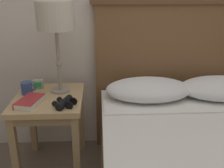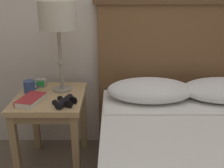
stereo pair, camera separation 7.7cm
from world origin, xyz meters
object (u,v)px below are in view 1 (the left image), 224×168
at_px(table_lamp, 55,19).
at_px(coffee_mug, 27,88).
at_px(nightstand, 50,108).
at_px(alarm_clock, 38,84).
at_px(binoculars_pair, 64,102).
at_px(book_on_nightstand, 30,101).

relative_size(table_lamp, coffee_mug, 5.92).
height_order(nightstand, alarm_clock, alarm_clock).
relative_size(binoculars_pair, coffee_mug, 1.60).
distance_m(book_on_nightstand, alarm_clock, 0.29).
relative_size(table_lamp, binoculars_pair, 3.70).
bearing_deg(nightstand, alarm_clock, 120.61).
height_order(binoculars_pair, alarm_clock, alarm_clock).
relative_size(book_on_nightstand, coffee_mug, 2.20).
bearing_deg(coffee_mug, table_lamp, 10.51).
distance_m(binoculars_pair, coffee_mug, 0.35).
height_order(book_on_nightstand, alarm_clock, alarm_clock).
height_order(nightstand, table_lamp, table_lamp).
bearing_deg(table_lamp, alarm_clock, 156.18).
xyz_separation_m(book_on_nightstand, binoculars_pair, (0.22, -0.04, 0.00)).
bearing_deg(alarm_clock, nightstand, -59.39).
xyz_separation_m(table_lamp, coffee_mug, (-0.22, -0.04, -0.46)).
distance_m(nightstand, table_lamp, 0.60).
bearing_deg(binoculars_pair, coffee_mug, 142.95).
height_order(table_lamp, binoculars_pair, table_lamp).
bearing_deg(alarm_clock, table_lamp, -23.82).
bearing_deg(book_on_nightstand, nightstand, 51.76).
bearing_deg(table_lamp, coffee_mug, -169.49).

